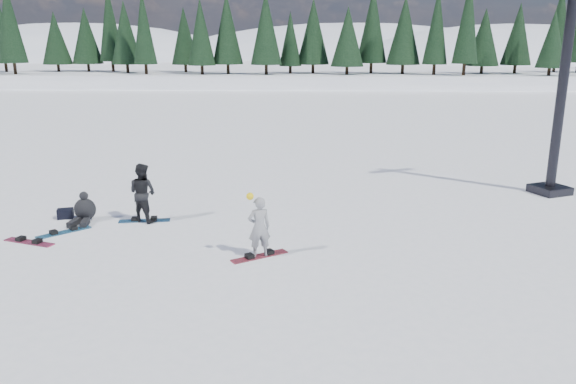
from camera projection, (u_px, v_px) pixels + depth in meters
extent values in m
plane|color=white|center=(174.00, 238.00, 15.34)|extent=(420.00, 420.00, 0.00)
cube|color=white|center=(277.00, 94.00, 68.69)|extent=(90.00, 14.00, 5.00)
ellipsoid|color=white|center=(83.00, 101.00, 185.13)|extent=(143.00, 110.00, 49.50)
ellipsoid|color=white|center=(350.00, 96.00, 211.59)|extent=(182.00, 140.00, 53.20)
ellipsoid|color=white|center=(502.00, 105.00, 161.51)|extent=(117.00, 90.00, 45.00)
cone|color=black|center=(19.00, 41.00, 68.04)|extent=(3.20, 3.20, 7.50)
cone|color=black|center=(45.00, 41.00, 67.94)|extent=(3.20, 3.20, 7.50)
cone|color=black|center=(72.00, 41.00, 67.83)|extent=(3.20, 3.20, 7.50)
cone|color=black|center=(99.00, 41.00, 67.73)|extent=(3.20, 3.20, 7.50)
cone|color=black|center=(126.00, 41.00, 67.63)|extent=(3.20, 3.20, 7.50)
cone|color=black|center=(153.00, 41.00, 67.53)|extent=(3.20, 3.20, 7.50)
cone|color=black|center=(181.00, 41.00, 67.43)|extent=(3.20, 3.20, 7.50)
cone|color=black|center=(208.00, 41.00, 67.33)|extent=(3.20, 3.20, 7.50)
cone|color=black|center=(235.00, 41.00, 67.23)|extent=(3.20, 3.20, 7.50)
cone|color=black|center=(263.00, 41.00, 67.12)|extent=(3.20, 3.20, 7.50)
cone|color=black|center=(290.00, 41.00, 67.02)|extent=(3.20, 3.20, 7.50)
cone|color=black|center=(318.00, 41.00, 66.92)|extent=(3.20, 3.20, 7.50)
cone|color=black|center=(346.00, 41.00, 66.82)|extent=(3.20, 3.20, 7.50)
cone|color=black|center=(374.00, 41.00, 66.72)|extent=(3.20, 3.20, 7.50)
cone|color=black|center=(401.00, 41.00, 66.62)|extent=(3.20, 3.20, 7.50)
cone|color=black|center=(429.00, 41.00, 66.51)|extent=(3.20, 3.20, 7.50)
cone|color=black|center=(458.00, 41.00, 66.41)|extent=(3.20, 3.20, 7.50)
cone|color=black|center=(486.00, 41.00, 66.31)|extent=(3.20, 3.20, 7.50)
cone|color=black|center=(514.00, 41.00, 66.21)|extent=(3.20, 3.20, 7.50)
cone|color=black|center=(542.00, 41.00, 66.11)|extent=(3.20, 3.20, 7.50)
cone|color=black|center=(571.00, 41.00, 66.01)|extent=(3.20, 3.20, 7.50)
cylinder|color=black|center=(562.00, 89.00, 18.91)|extent=(0.33, 0.33, 7.31)
cube|color=black|center=(550.00, 190.00, 19.82)|extent=(1.44, 1.44, 0.27)
imported|color=gray|center=(259.00, 227.00, 13.78)|extent=(0.65, 0.53, 1.55)
sphere|color=yellow|center=(250.00, 196.00, 13.46)|extent=(0.18, 0.18, 0.18)
imported|color=black|center=(143.00, 193.00, 16.54)|extent=(1.06, 0.96, 1.77)
ellipsoid|color=black|center=(85.00, 209.00, 16.74)|extent=(0.66, 0.57, 0.67)
sphere|color=black|center=(84.00, 196.00, 16.63)|extent=(0.26, 0.26, 0.26)
cube|color=black|center=(85.00, 223.00, 16.34)|extent=(0.27, 0.61, 0.17)
cube|color=black|center=(74.00, 223.00, 16.35)|extent=(0.23, 0.60, 0.17)
cube|color=black|center=(65.00, 214.00, 17.00)|extent=(0.51, 0.41, 0.30)
cube|color=maroon|center=(260.00, 256.00, 13.98)|extent=(1.41, 1.06, 0.03)
cube|color=#174F80|center=(144.00, 221.00, 16.77)|extent=(1.52, 0.49, 0.03)
cube|color=#9B2145|center=(29.00, 242.00, 14.97)|extent=(1.51, 0.75, 0.03)
cube|color=#19628E|center=(64.00, 232.00, 15.75)|extent=(1.27, 1.25, 0.03)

